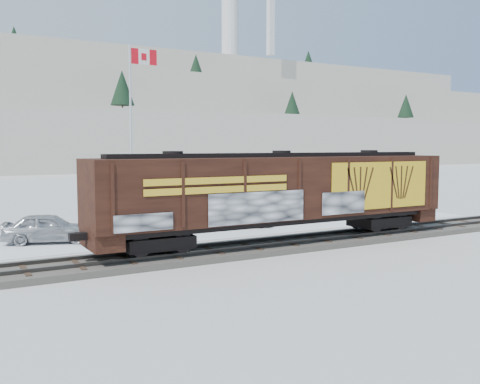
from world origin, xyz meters
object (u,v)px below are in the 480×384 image
car_white (209,215)px  hopper_railcar (281,191)px  car_silver (49,228)px  flagpole (133,158)px  car_dark (232,215)px

car_white → hopper_railcar: bearing=165.4°
hopper_railcar → car_silver: (-9.79, 6.90, -2.02)m
hopper_railcar → car_white: size_ratio=4.61×
flagpole → car_white: (3.43, -4.25, -3.54)m
car_silver → car_white: 9.80m
flagpole → car_dark: flagpole is taller
hopper_railcar → flagpole: size_ratio=1.65×
car_silver → car_white: size_ratio=1.10×
car_dark → car_silver: bearing=108.4°
hopper_railcar → car_dark: size_ratio=3.82×
car_white → car_dark: (1.06, -1.06, 0.04)m
car_white → car_dark: size_ratio=0.83×
flagpole → car_dark: bearing=-49.8°
flagpole → car_silver: size_ratio=2.53×
car_silver → car_dark: (10.80, -0.02, -0.05)m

